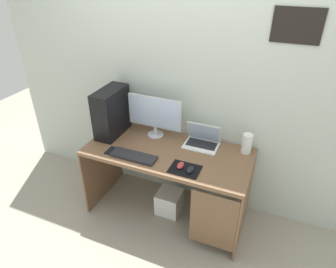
# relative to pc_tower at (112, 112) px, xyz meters

# --- Properties ---
(ground_plane) EXTENTS (8.00, 8.00, 0.00)m
(ground_plane) POSITION_rel_pc_tower_xyz_m (0.64, -0.09, -1.00)
(ground_plane) COLOR #9E9384
(wall_back) EXTENTS (4.00, 0.05, 2.60)m
(wall_back) POSITION_rel_pc_tower_xyz_m (0.64, 0.30, 0.30)
(wall_back) COLOR beige
(wall_back) RESTS_ON ground_plane
(desk) EXTENTS (1.54, 0.70, 0.76)m
(desk) POSITION_rel_pc_tower_xyz_m (0.66, -0.10, -0.39)
(desk) COLOR brown
(desk) RESTS_ON ground_plane
(pc_tower) EXTENTS (0.19, 0.42, 0.47)m
(pc_tower) POSITION_rel_pc_tower_xyz_m (0.00, 0.00, 0.00)
(pc_tower) COLOR black
(pc_tower) RESTS_ON desk
(monitor) EXTENTS (0.55, 0.16, 0.42)m
(monitor) POSITION_rel_pc_tower_xyz_m (0.41, 0.11, -0.00)
(monitor) COLOR #B7BCC6
(monitor) RESTS_ON desk
(laptop) EXTENTS (0.32, 0.23, 0.22)m
(laptop) POSITION_rel_pc_tower_xyz_m (0.90, 0.13, -0.19)
(laptop) COLOR white
(laptop) RESTS_ON desk
(speaker) EXTENTS (0.09, 0.09, 0.19)m
(speaker) POSITION_rel_pc_tower_xyz_m (1.31, 0.16, -0.14)
(speaker) COLOR white
(speaker) RESTS_ON desk
(keyboard) EXTENTS (0.42, 0.14, 0.02)m
(keyboard) POSITION_rel_pc_tower_xyz_m (0.40, -0.31, -0.22)
(keyboard) COLOR #232326
(keyboard) RESTS_ON desk
(mousepad) EXTENTS (0.26, 0.20, 0.00)m
(mousepad) POSITION_rel_pc_tower_xyz_m (0.88, -0.30, -0.23)
(mousepad) COLOR black
(mousepad) RESTS_ON desk
(mouse_left) EXTENTS (0.06, 0.10, 0.03)m
(mouse_left) POSITION_rel_pc_tower_xyz_m (0.84, -0.29, -0.21)
(mouse_left) COLOR #B23333
(mouse_left) RESTS_ON mousepad
(mouse_right) EXTENTS (0.06, 0.10, 0.03)m
(mouse_right) POSITION_rel_pc_tower_xyz_m (0.93, -0.31, -0.21)
(mouse_right) COLOR black
(mouse_right) RESTS_ON mousepad
(cell_phone) EXTENTS (0.07, 0.13, 0.01)m
(cell_phone) POSITION_rel_pc_tower_xyz_m (0.15, -0.30, -0.23)
(cell_phone) COLOR black
(cell_phone) RESTS_ON desk
(subwoofer) EXTENTS (0.24, 0.24, 0.24)m
(subwoofer) POSITION_rel_pc_tower_xyz_m (0.65, -0.08, -0.88)
(subwoofer) COLOR white
(subwoofer) RESTS_ON ground_plane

